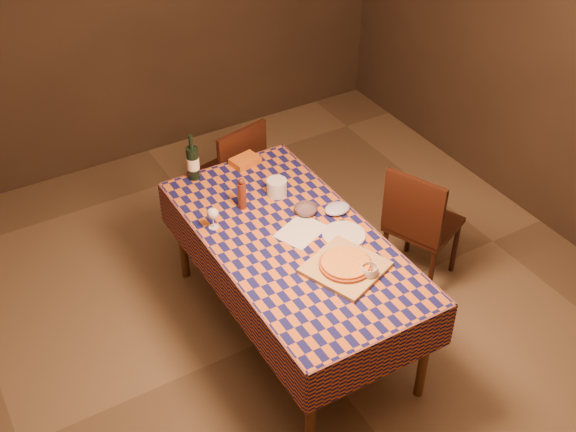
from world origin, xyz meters
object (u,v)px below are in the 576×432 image
at_px(dining_table, 292,248).
at_px(bowl, 306,210).
at_px(wine_bottle, 193,162).
at_px(chair_far, 233,172).
at_px(pizza, 346,264).
at_px(cutting_board, 345,267).
at_px(white_plate, 344,235).
at_px(chair_right, 419,222).

bearing_deg(dining_table, bowl, 40.23).
bearing_deg(wine_bottle, dining_table, -74.66).
bearing_deg(chair_far, pizza, -92.02).
bearing_deg(wine_bottle, cutting_board, -74.27).
xyz_separation_m(dining_table, white_plate, (0.27, -0.14, 0.08)).
distance_m(dining_table, chair_right, 0.98).
relative_size(pizza, chair_right, 0.33).
relative_size(pizza, chair_far, 0.33).
xyz_separation_m(pizza, chair_far, (0.05, 1.50, -0.29)).
xyz_separation_m(white_plate, chair_right, (0.69, 0.12, -0.25)).
relative_size(pizza, white_plate, 1.19).
bearing_deg(chair_right, cutting_board, -156.87).
bearing_deg(dining_table, wine_bottle, 105.34).
xyz_separation_m(chair_far, chair_right, (0.79, -1.14, 0.00)).
xyz_separation_m(wine_bottle, chair_right, (1.20, -0.88, -0.37)).
bearing_deg(chair_right, bowl, 166.23).
height_order(chair_far, chair_right, same).
bearing_deg(dining_table, white_plate, -27.01).
distance_m(pizza, chair_far, 1.53).
distance_m(dining_table, chair_far, 1.14).
bearing_deg(chair_far, white_plate, -85.28).
height_order(bowl, chair_far, chair_far).
xyz_separation_m(cutting_board, bowl, (0.08, 0.55, 0.01)).
distance_m(cutting_board, bowl, 0.55).
height_order(white_plate, chair_far, chair_far).
height_order(bowl, chair_right, chair_right).
bearing_deg(chair_far, chair_right, -55.14).
bearing_deg(chair_right, white_plate, -170.52).
xyz_separation_m(pizza, bowl, (0.08, 0.55, -0.02)).
xyz_separation_m(cutting_board, chair_right, (0.85, 0.36, -0.26)).
xyz_separation_m(dining_table, cutting_board, (0.11, -0.38, 0.09)).
height_order(wine_bottle, chair_right, wine_bottle).
bearing_deg(bowl, chair_right, -13.77).
relative_size(bowl, chair_right, 0.16).
xyz_separation_m(dining_table, chair_far, (0.17, 1.12, -0.17)).
bearing_deg(bowl, cutting_board, -98.27).
distance_m(wine_bottle, white_plate, 1.12).
height_order(dining_table, white_plate, white_plate).
xyz_separation_m(bowl, chair_right, (0.77, -0.19, -0.27)).
bearing_deg(cutting_board, pizza, -90.00).
bearing_deg(chair_right, dining_table, 178.62).
bearing_deg(dining_table, cutting_board, -73.40).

